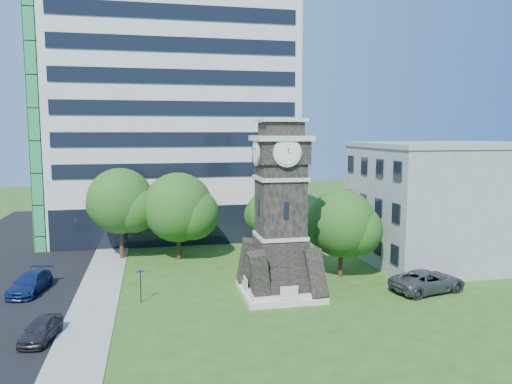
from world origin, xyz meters
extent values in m
plane|color=#255518|center=(0.00, 0.00, 0.00)|extent=(160.00, 160.00, 0.00)
cube|color=gray|center=(-9.50, 5.00, 0.03)|extent=(3.00, 70.00, 0.06)
cube|color=beige|center=(3.00, 2.00, 0.20)|extent=(5.40, 5.40, 0.40)
cube|color=beige|center=(3.00, 2.00, 0.55)|extent=(4.80, 4.80, 0.30)
cube|color=black|center=(3.00, 2.00, 7.20)|extent=(3.00, 3.00, 6.40)
cube|color=beige|center=(3.00, 2.00, 4.20)|extent=(3.25, 3.25, 0.25)
cube|color=beige|center=(3.00, 2.00, 8.20)|extent=(3.25, 3.25, 0.25)
cube|color=black|center=(3.00, 0.48, 6.20)|extent=(0.35, 0.08, 1.10)
cube|color=black|center=(3.00, 2.00, 10.00)|extent=(3.30, 3.30, 1.60)
cube|color=beige|center=(3.00, 2.00, 10.90)|extent=(3.70, 3.70, 0.35)
cylinder|color=white|center=(3.00, 0.23, 10.00)|extent=(1.56, 0.06, 1.56)
cylinder|color=white|center=(1.23, 2.00, 10.00)|extent=(0.06, 1.56, 1.56)
cube|color=black|center=(3.00, 2.00, 11.50)|extent=(2.60, 2.60, 0.90)
cube|color=beige|center=(3.00, 2.00, 12.10)|extent=(3.00, 3.00, 0.25)
cube|color=silver|center=(-3.00, 26.00, 14.00)|extent=(25.00, 15.00, 28.00)
cube|color=black|center=(-3.00, 18.80, 2.00)|extent=(24.50, 0.80, 4.00)
cube|color=#9FA2A5|center=(20.00, 8.00, 5.00)|extent=(15.00, 12.00, 10.00)
cube|color=#9FA2A5|center=(20.00, 8.00, 10.20)|extent=(15.20, 12.20, 0.40)
imported|color=#232228|center=(-11.73, -2.84, 0.61)|extent=(2.09, 3.79, 1.22)
imported|color=navy|center=(-14.23, 6.00, 0.69)|extent=(2.71, 4.99, 1.37)
imported|color=#424246|center=(13.48, 0.44, 0.78)|extent=(6.00, 3.70, 1.55)
cube|color=black|center=(1.53, 0.29, 0.35)|extent=(0.06, 0.44, 0.69)
cube|color=black|center=(3.20, 0.29, 0.35)|extent=(0.06, 0.44, 0.69)
cube|color=black|center=(2.37, 0.29, 0.44)|extent=(1.78, 0.47, 0.04)
cube|color=black|center=(2.37, 0.51, 0.72)|extent=(1.78, 0.04, 0.39)
cylinder|color=black|center=(-6.50, 2.21, 1.14)|extent=(0.05, 0.05, 2.28)
cube|color=navy|center=(-6.50, 2.21, 2.14)|extent=(0.55, 0.04, 0.14)
cylinder|color=#332114|center=(-8.39, 14.60, 1.52)|extent=(0.41, 0.41, 3.04)
sphere|color=#20601C|center=(-8.39, 14.60, 5.24)|extent=(5.85, 5.85, 5.85)
sphere|color=#20601C|center=(-7.22, 14.01, 4.65)|extent=(4.39, 4.39, 4.39)
sphere|color=#20601C|center=(-9.41, 15.33, 4.90)|extent=(4.10, 4.10, 4.10)
cylinder|color=#332114|center=(-3.38, 13.29, 1.36)|extent=(0.39, 0.39, 2.73)
sphere|color=#20621D|center=(-3.38, 13.29, 4.70)|extent=(6.17, 6.17, 6.17)
sphere|color=#20621D|center=(-2.15, 12.67, 4.17)|extent=(4.62, 4.62, 4.62)
sphere|color=#20621D|center=(-4.46, 14.06, 4.39)|extent=(4.32, 4.32, 4.32)
cylinder|color=#332114|center=(4.85, 12.55, 1.17)|extent=(0.36, 0.36, 2.33)
sphere|color=#25591A|center=(4.85, 12.55, 4.02)|extent=(4.39, 4.39, 4.39)
sphere|color=#25591A|center=(5.73, 12.11, 3.56)|extent=(3.30, 3.30, 3.30)
sphere|color=#25591A|center=(4.08, 13.10, 3.76)|extent=(3.08, 3.08, 3.08)
cylinder|color=#332114|center=(8.75, 5.21, 1.24)|extent=(0.33, 0.33, 2.48)
sphere|color=#2D5519|center=(8.75, 5.21, 4.27)|extent=(5.31, 5.31, 5.31)
sphere|color=#2D5519|center=(9.82, 4.68, 3.78)|extent=(3.98, 3.98, 3.98)
sphere|color=#2D5519|center=(7.83, 5.88, 3.99)|extent=(3.72, 3.72, 3.72)
camera|label=1|loc=(-5.57, -30.78, 11.34)|focal=35.00mm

